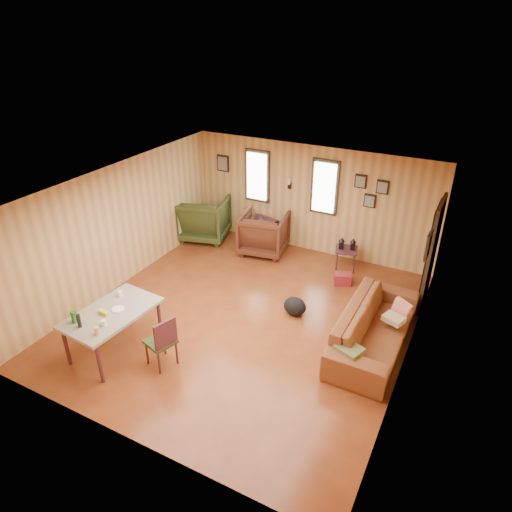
# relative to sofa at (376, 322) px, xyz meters

# --- Properties ---
(room) EXTENTS (5.54, 6.04, 2.44)m
(room) POSITION_rel_sofa_xyz_m (-2.04, -0.00, 0.73)
(room) COLOR brown
(room) RESTS_ON ground
(sofa) EXTENTS (0.72, 2.42, 0.94)m
(sofa) POSITION_rel_sofa_xyz_m (0.00, 0.00, 0.00)
(sofa) COLOR brown
(sofa) RESTS_ON ground
(recliner_brown) EXTENTS (1.13, 1.08, 1.01)m
(recliner_brown) POSITION_rel_sofa_xyz_m (-3.06, 2.13, 0.03)
(recliner_brown) COLOR #502618
(recliner_brown) RESTS_ON ground
(recliner_green) EXTENTS (1.32, 1.28, 1.12)m
(recliner_green) POSITION_rel_sofa_xyz_m (-4.64, 2.13, 0.09)
(recliner_green) COLOR #34401D
(recliner_green) RESTS_ON ground
(end_table) EXTENTS (0.72, 0.68, 0.77)m
(end_table) POSITION_rel_sofa_xyz_m (-3.27, 2.38, -0.04)
(end_table) COLOR #53252F
(end_table) RESTS_ON ground
(side_table) EXTENTS (0.55, 0.55, 0.71)m
(side_table) POSITION_rel_sofa_xyz_m (-1.19, 2.24, 0.01)
(side_table) COLOR #53252F
(side_table) RESTS_ON ground
(cooler) EXTENTS (0.40, 0.35, 0.24)m
(cooler) POSITION_rel_sofa_xyz_m (-1.04, 1.60, -0.35)
(cooler) COLOR maroon
(cooler) RESTS_ON ground
(backpack) EXTENTS (0.47, 0.38, 0.36)m
(backpack) POSITION_rel_sofa_xyz_m (-1.47, 0.19, -0.29)
(backpack) COLOR black
(backpack) RESTS_ON ground
(sofa_pillows) EXTENTS (0.86, 1.63, 0.33)m
(sofa_pillows) POSITION_rel_sofa_xyz_m (0.06, -0.28, 0.02)
(sofa_pillows) COLOR brown
(sofa_pillows) RESTS_ON sofa
(dining_table) EXTENTS (0.98, 1.52, 0.95)m
(dining_table) POSITION_rel_sofa_xyz_m (-3.62, -2.03, 0.20)
(dining_table) COLOR gray
(dining_table) RESTS_ON ground
(dining_chair) EXTENTS (0.50, 0.50, 0.88)m
(dining_chair) POSITION_rel_sofa_xyz_m (-2.70, -1.96, 0.02)
(dining_chair) COLOR #34401D
(dining_chair) RESTS_ON ground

